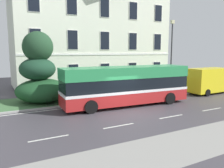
% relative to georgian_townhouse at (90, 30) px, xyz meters
% --- Properties ---
extents(ground_plane, '(60.00, 56.00, 0.18)m').
position_rel_georgian_townhouse_xyz_m(ground_plane, '(-2.73, -13.07, -6.99)').
color(ground_plane, '#413D44').
extents(georgian_townhouse, '(18.52, 8.71, 13.63)m').
position_rel_georgian_townhouse_xyz_m(georgian_townhouse, '(0.00, 0.00, 0.00)').
color(georgian_townhouse, silver).
rests_on(georgian_townhouse, ground_plane).
extents(iron_verge_railing, '(15.04, 0.04, 0.97)m').
position_rel_georgian_townhouse_xyz_m(iron_verge_railing, '(0.00, -9.52, -6.35)').
color(iron_verge_railing, black).
rests_on(iron_verge_railing, ground_plane).
extents(evergreen_tree, '(4.34, 4.34, 5.86)m').
position_rel_georgian_townhouse_xyz_m(evergreen_tree, '(-7.54, -7.47, -4.72)').
color(evergreen_tree, '#423328').
rests_on(evergreen_tree, ground_plane).
extents(single_decker_bus, '(10.49, 3.10, 3.09)m').
position_rel_georgian_townhouse_xyz_m(single_decker_bus, '(-1.66, -11.56, -5.34)').
color(single_decker_bus, '#AD2222').
rests_on(single_decker_bus, ground_plane).
extents(white_panel_van, '(5.63, 2.19, 2.59)m').
position_rel_georgian_townhouse_xyz_m(white_panel_van, '(8.60, -11.18, -5.65)').
color(white_panel_van, yellow).
rests_on(white_panel_van, ground_plane).
extents(street_lamp_post, '(0.36, 0.24, 7.38)m').
position_rel_georgian_townhouse_xyz_m(street_lamp_post, '(5.87, -8.36, -2.66)').
color(street_lamp_post, '#333338').
rests_on(street_lamp_post, ground_plane).
extents(litter_bin, '(0.49, 0.49, 1.18)m').
position_rel_georgian_townhouse_xyz_m(litter_bin, '(2.95, -8.81, -6.26)').
color(litter_bin, black).
rests_on(litter_bin, ground_plane).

